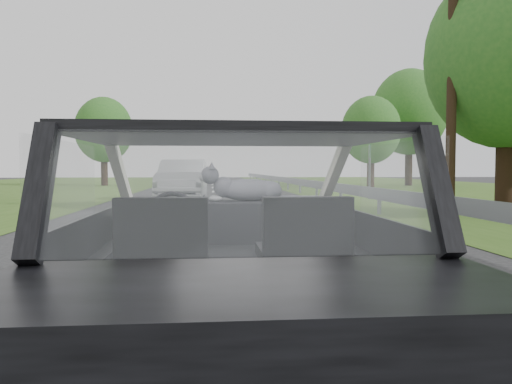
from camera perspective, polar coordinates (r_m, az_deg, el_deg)
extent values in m
plane|color=#434343|center=(3.35, -2.69, -19.12)|extent=(140.00, 140.00, 0.00)
cube|color=black|center=(3.16, -2.72, -6.81)|extent=(1.80, 4.00, 1.45)
cube|color=black|center=(3.76, -3.14, -3.36)|extent=(1.58, 0.45, 0.30)
cube|color=black|center=(2.86, -10.54, -4.71)|extent=(0.50, 0.72, 0.42)
cube|color=black|center=(2.89, 5.49, -4.58)|extent=(0.50, 0.72, 0.42)
torus|color=black|center=(3.47, -9.59, -2.74)|extent=(0.36, 0.36, 0.04)
ellipsoid|color=gray|center=(3.79, -0.81, 0.42)|extent=(0.66, 0.21, 0.29)
cube|color=gray|center=(13.86, 13.46, -0.15)|extent=(0.05, 90.00, 0.32)
imported|color=silver|center=(19.89, -8.36, 1.38)|extent=(2.09, 4.96, 1.61)
cube|color=#0F651B|center=(20.69, 12.85, 2.24)|extent=(0.34, 0.88, 2.23)
cylinder|color=black|center=(14.12, 21.51, 13.19)|extent=(0.29, 0.29, 7.74)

